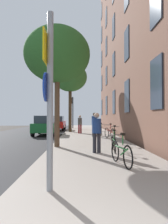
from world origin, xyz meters
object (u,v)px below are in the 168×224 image
object	(u,v)px
bicycle_4	(101,131)
pedestrian_0	(97,130)
bicycle_1	(114,143)
car_0	(46,125)
car_1	(57,123)
sign_post	(49,90)
traffic_light	(72,107)
pedestrian_2	(80,123)
tree_near	(57,55)
bicycle_5	(94,129)
pedestrian_1	(94,123)
bicycle_3	(110,133)
tree_far	(70,78)
bicycle_2	(115,136)
bicycle_0	(121,152)

from	to	relation	value
bicycle_4	pedestrian_0	xyz separation A→B (m)	(-0.98, -7.54, 0.52)
bicycle_1	car_0	size ratio (longest dim) A/B	0.38
car_1	bicycle_4	bearing A→B (deg)	-61.06
sign_post	bicycle_4	size ratio (longest dim) A/B	2.01
bicycle_1	pedestrian_0	world-z (taller)	pedestrian_0
traffic_light	car_0	xyz separation A→B (m)	(-1.89, -8.33, -1.96)
pedestrian_2	tree_near	bearing A→B (deg)	-97.81
traffic_light	pedestrian_0	distance (m)	17.61
bicycle_5	pedestrian_2	xyz separation A→B (m)	(-1.21, -0.34, 0.50)
car_0	sign_post	bearing A→B (deg)	-80.25
car_0	car_1	world-z (taller)	same
traffic_light	tree_near	bearing A→B (deg)	-90.40
pedestrian_1	traffic_light	bearing A→B (deg)	100.53
tree_near	car_1	size ratio (longest dim) A/B	1.36
bicycle_5	bicycle_4	bearing A→B (deg)	-79.79
bicycle_3	bicycle_4	distance (m)	2.42
bicycle_3	bicycle_4	bearing A→B (deg)	96.95
pedestrian_0	car_0	world-z (taller)	pedestrian_0
tree_far	bicycle_5	bearing A→B (deg)	-36.64
bicycle_1	car_0	distance (m)	9.76
pedestrian_2	car_0	world-z (taller)	pedestrian_2
bicycle_2	bicycle_4	size ratio (longest dim) A/B	1.02
pedestrian_0	car_1	distance (m)	15.63
traffic_light	pedestrian_2	bearing A→B (deg)	-82.90
tree_near	bicycle_0	bearing A→B (deg)	-58.58
bicycle_0	car_0	size ratio (longest dim) A/B	0.39
tree_far	bicycle_4	xyz separation A→B (m)	(2.58, -4.00, -4.85)
tree_far	car_1	distance (m)	6.09
sign_post	pedestrian_0	size ratio (longest dim) A/B	2.19
pedestrian_1	pedestrian_2	bearing A→B (deg)	109.03
bicycle_5	car_1	xyz separation A→B (m)	(-3.84, 5.33, 0.33)
traffic_light	tree_far	world-z (taller)	tree_far
traffic_light	bicycle_5	size ratio (longest dim) A/B	2.23
traffic_light	bicycle_3	distance (m)	12.85
bicycle_0	car_0	world-z (taller)	car_0
pedestrian_2	pedestrian_1	bearing A→B (deg)	-70.97
bicycle_1	bicycle_3	size ratio (longest dim) A/B	0.94
bicycle_3	car_1	xyz separation A→B (m)	(-4.57, 10.13, 0.33)
tree_near	bicycle_2	xyz separation A→B (m)	(2.92, 1.07, -3.98)
car_1	car_0	bearing A→B (deg)	-92.09
pedestrian_0	pedestrian_1	distance (m)	6.60
sign_post	pedestrian_2	distance (m)	13.71
pedestrian_0	car_1	bearing A→B (deg)	102.18
traffic_light	bicycle_4	xyz separation A→B (m)	(2.61, -9.90, -2.31)
tree_far	bicycle_0	xyz separation A→B (m)	(2.14, -13.60, -4.85)
bicycle_1	bicycle_5	size ratio (longest dim) A/B	0.91
bicycle_5	car_0	xyz separation A→B (m)	(-4.07, -0.83, 0.33)
traffic_light	pedestrian_0	size ratio (longest dim) A/B	2.51
pedestrian_1	car_1	size ratio (longest dim) A/B	0.41
bicycle_3	bicycle_5	bearing A→B (deg)	98.59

